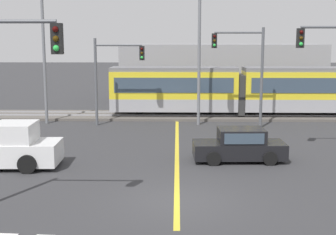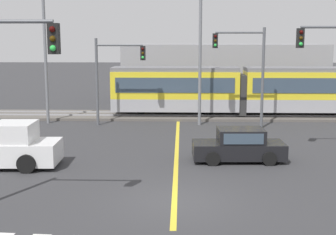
# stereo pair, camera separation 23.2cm
# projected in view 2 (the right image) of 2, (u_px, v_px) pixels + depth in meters

# --- Properties ---
(ground_plane) EXTENTS (200.00, 200.00, 0.00)m
(ground_plane) POSITION_uv_depth(u_px,v_px,m) (174.00, 201.00, 16.26)
(ground_plane) COLOR #333335
(track_bed) EXTENTS (120.00, 4.00, 0.18)m
(track_bed) POSITION_uv_depth(u_px,v_px,m) (178.00, 116.00, 33.97)
(track_bed) COLOR #56514C
(track_bed) RESTS_ON ground
(rail_near) EXTENTS (120.00, 0.08, 0.10)m
(rail_near) POSITION_uv_depth(u_px,v_px,m) (178.00, 115.00, 33.24)
(rail_near) COLOR #939399
(rail_near) RESTS_ON track_bed
(rail_far) EXTENTS (120.00, 0.08, 0.10)m
(rail_far) POSITION_uv_depth(u_px,v_px,m) (178.00, 112.00, 34.66)
(rail_far) COLOR #939399
(rail_far) RESTS_ON track_bed
(light_rail_tram) EXTENTS (18.50, 2.64, 3.43)m
(light_rail_tram) POSITION_uv_depth(u_px,v_px,m) (241.00, 89.00, 33.51)
(light_rail_tram) COLOR #9E9EA3
(light_rail_tram) RESTS_ON track_bed
(lane_centre_line) EXTENTS (0.20, 18.56, 0.01)m
(lane_centre_line) POSITION_uv_depth(u_px,v_px,m) (177.00, 154.00, 22.87)
(lane_centre_line) COLOR gold
(lane_centre_line) RESTS_ON ground
(sedan_crossing) EXTENTS (4.26, 2.04, 1.52)m
(sedan_crossing) POSITION_uv_depth(u_px,v_px,m) (239.00, 146.00, 21.55)
(sedan_crossing) COLOR black
(sedan_crossing) RESTS_ON ground
(pickup_truck) EXTENTS (5.46, 2.36, 1.98)m
(pickup_truck) POSITION_uv_depth(u_px,v_px,m) (0.00, 148.00, 20.52)
(pickup_truck) COLOR silver
(pickup_truck) RESTS_ON ground
(traffic_light_far_left) EXTENTS (3.25, 0.38, 5.64)m
(traffic_light_far_left) POSITION_uv_depth(u_px,v_px,m) (114.00, 69.00, 30.08)
(traffic_light_far_left) COLOR #515459
(traffic_light_far_left) RESTS_ON ground
(traffic_light_far_right) EXTENTS (3.25, 0.38, 6.30)m
(traffic_light_far_right) POSITION_uv_depth(u_px,v_px,m) (246.00, 62.00, 29.02)
(traffic_light_far_right) COLOR #515459
(traffic_light_far_right) RESTS_ON ground
(street_lamp_west) EXTENTS (1.97, 0.28, 8.91)m
(street_lamp_west) POSITION_uv_depth(u_px,v_px,m) (48.00, 48.00, 30.58)
(street_lamp_west) COLOR slate
(street_lamp_west) RESTS_ON ground
(street_lamp_centre) EXTENTS (2.17, 0.28, 8.80)m
(street_lamp_centre) POSITION_uv_depth(u_px,v_px,m) (203.00, 49.00, 30.00)
(street_lamp_centre) COLOR slate
(street_lamp_centre) RESTS_ON ground
(building_backdrop_far) EXTENTS (18.03, 6.00, 5.14)m
(building_backdrop_far) POSITION_uv_depth(u_px,v_px,m) (223.00, 73.00, 42.84)
(building_backdrop_far) COLOR gray
(building_backdrop_far) RESTS_ON ground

